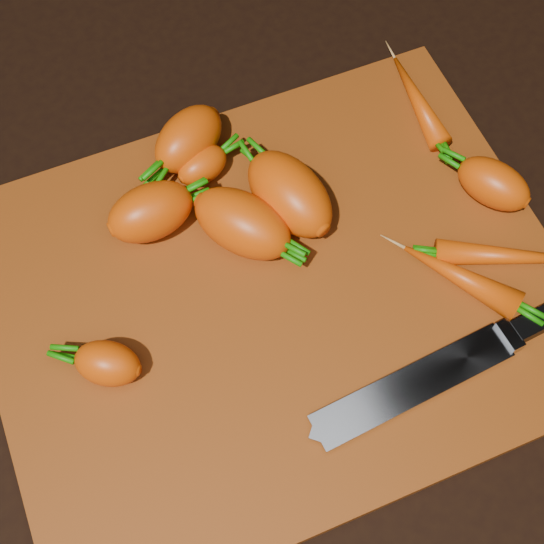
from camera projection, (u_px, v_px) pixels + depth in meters
name	position (u px, v px, depth m)	size (l,w,h in m)	color
ground	(276.00, 298.00, 0.68)	(2.00, 2.00, 0.01)	black
cutting_board	(276.00, 293.00, 0.67)	(0.50, 0.40, 0.01)	#82380E
carrot_0	(151.00, 212.00, 0.67)	(0.08, 0.05, 0.05)	#C73F00
carrot_1	(108.00, 363.00, 0.61)	(0.05, 0.04, 0.04)	#C73F00
carrot_2	(242.00, 223.00, 0.66)	(0.09, 0.05, 0.05)	#C73F00
carrot_3	(290.00, 194.00, 0.67)	(0.10, 0.06, 0.06)	#C73F00
carrot_4	(189.00, 139.00, 0.70)	(0.08, 0.05, 0.05)	#C73F00
carrot_5	(202.00, 165.00, 0.70)	(0.05, 0.03, 0.03)	#C73F00
carrot_6	(494.00, 184.00, 0.69)	(0.07, 0.04, 0.04)	#C73F00
carrot_7	(417.00, 100.00, 0.74)	(0.11, 0.02, 0.02)	#C73F00
carrot_8	(513.00, 256.00, 0.66)	(0.14, 0.02, 0.02)	#C73F00
carrot_9	(460.00, 277.00, 0.65)	(0.11, 0.03, 0.03)	#C73F00
knife	(431.00, 376.00, 0.62)	(0.29, 0.05, 0.02)	gray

